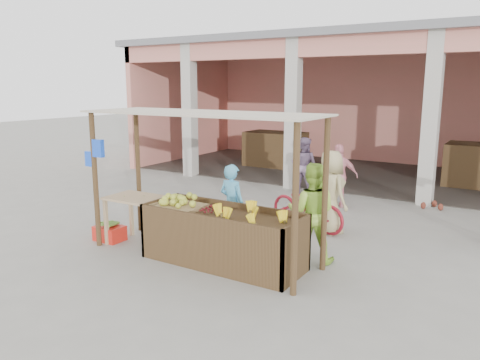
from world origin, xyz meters
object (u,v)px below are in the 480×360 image
Objects in this scene: side_table at (138,205)px; vendor_green at (312,210)px; vendor_blue at (232,202)px; red_crate at (110,233)px; fruit_stall at (223,239)px; motorcycle at (307,205)px.

vendor_green is at bearing 15.44° from side_table.
red_crate is at bearing 36.05° from vendor_blue.
fruit_stall is 2.42m from red_crate.
red_crate is 0.29× the size of motorcycle.
vendor_green is (3.53, 1.01, 0.71)m from red_crate.
vendor_green is at bearing 37.06° from fruit_stall.
vendor_green reaches higher than motorcycle.
fruit_stall is 1.43× the size of motorcycle.
motorcycle is at bearing -81.02° from vendor_green.
side_table is at bearing 153.55° from motorcycle.
vendor_blue is 0.91× the size of vendor_green.
vendor_blue is 1.74m from motorcycle.
motorcycle is (2.16, 2.45, -0.25)m from side_table.
fruit_stall is 1.69× the size of vendor_blue.
side_table is at bearing 42.32° from vendor_blue.
motorcycle is (2.78, 2.58, 0.34)m from red_crate.
vendor_green is 0.93× the size of motorcycle.
side_table is 3.28m from motorcycle.
vendor_green reaches higher than side_table.
side_table is at bearing -178.95° from fruit_stall.
red_crate is 3.81m from motorcycle.
vendor_blue is (1.38, 0.93, 0.04)m from side_table.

